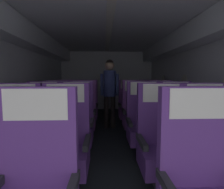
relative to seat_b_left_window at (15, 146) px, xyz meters
The scene contains 19 objects.
ground 1.74m from the seat_b_left_window, 52.12° to the left, with size 3.62×7.48×0.02m, color #23282D.
fuselage_shell 2.20m from the seat_b_left_window, 57.00° to the left, with size 3.50×7.13×2.19m.
seat_b_left_window is the anchor object (origin of this frame).
seat_b_left_aisle 0.52m from the seat_b_left_window, ahead, with size 0.53×0.48×1.13m.
seat_b_right_aisle 2.05m from the seat_b_left_window, ahead, with size 0.53×0.48×1.13m.
seat_b_right_window 1.56m from the seat_b_left_window, ahead, with size 0.53×0.48×1.13m.
seat_c_left_window 0.81m from the seat_b_left_window, 88.61° to the left, with size 0.53×0.48×1.13m.
seat_c_left_aisle 0.97m from the seat_b_left_window, 58.48° to the left, with size 0.53×0.48×1.13m.
seat_c_right_aisle 2.21m from the seat_b_left_window, 21.76° to the left, with size 0.53×0.48×1.13m.
seat_c_right_window 1.74m from the seat_b_left_window, 27.66° to the left, with size 0.53×0.48×1.13m.
seat_d_left_window 1.65m from the seat_b_left_window, 89.73° to the left, with size 0.53×0.48×1.13m.
seat_d_left_aisle 1.71m from the seat_b_left_window, 72.54° to the left, with size 0.53×0.48×1.13m.
seat_d_right_aisle 2.64m from the seat_b_left_window, 38.78° to the left, with size 0.53×0.48×1.13m.
seat_d_right_window 2.26m from the seat_b_left_window, 46.68° to the left, with size 0.53×0.48×1.13m.
seat_e_left_window 2.47m from the seat_b_left_window, 89.94° to the left, with size 0.53×0.48×1.13m.
seat_e_left_aisle 2.51m from the seat_b_left_window, 78.21° to the left, with size 0.53×0.48×1.13m.
seat_e_right_aisle 3.21m from the seat_b_left_window, 50.28° to the left, with size 0.53×0.48×1.13m.
seat_e_right_window 2.90m from the seat_b_left_window, 57.93° to the left, with size 0.53×0.48×1.13m.
flight_attendant 2.59m from the seat_b_left_window, 65.34° to the left, with size 0.43×0.28×1.60m.
Camera 1 is at (-0.09, 0.35, 1.19)m, focal length 28.89 mm.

